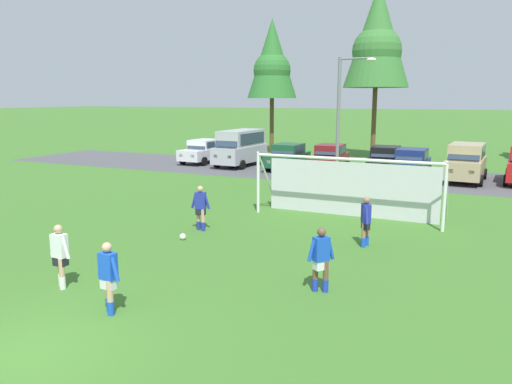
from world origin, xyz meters
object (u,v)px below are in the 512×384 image
object	(u,v)px
player_defender_far	(109,278)
parked_car_slot_center	(330,157)
parked_car_slot_center_right	(385,160)
player_striker_near	(60,256)
street_lamp	(342,121)
parked_car_slot_right	(411,163)
parked_car_slot_left	(240,147)
soccer_goal	(349,185)
player_midfield_center	(366,222)
player_winger_right	(321,260)
parked_car_slot_center_left	(288,157)
player_winger_left	(201,208)
soccer_ball	(183,237)
parked_car_slot_far_left	(203,151)
parked_car_slot_far_right	(466,162)

from	to	relation	value
player_defender_far	parked_car_slot_center	distance (m)	23.68
parked_car_slot_center	parked_car_slot_center_right	size ratio (longest dim) A/B	1.00
player_striker_near	street_lamp	distance (m)	17.29
parked_car_slot_right	parked_car_slot_center	bearing A→B (deg)	172.95
player_defender_far	parked_car_slot_right	distance (m)	23.16
parked_car_slot_left	parked_car_slot_right	world-z (taller)	parked_car_slot_left
soccer_goal	parked_car_slot_left	xyz separation A→B (m)	(-10.90, 11.87, 0.05)
player_midfield_center	street_lamp	world-z (taller)	street_lamp
player_winger_right	parked_car_slot_center_left	bearing A→B (deg)	113.69
player_winger_left	parked_car_slot_center	bearing A→B (deg)	90.66
soccer_ball	parked_car_slot_center	bearing A→B (deg)	90.91
parked_car_slot_left	parked_car_slot_center_left	world-z (taller)	parked_car_slot_left
soccer_goal	parked_car_slot_center	distance (m)	13.12
parked_car_slot_center_left	player_winger_right	bearing A→B (deg)	-66.31
parked_car_slot_right	player_striker_near	bearing A→B (deg)	-103.60
player_winger_right	street_lamp	distance (m)	15.06
player_winger_left	parked_car_slot_far_left	bearing A→B (deg)	120.70
parked_car_slot_far_left	parked_car_slot_center	distance (m)	9.58
soccer_goal	parked_car_slot_right	world-z (taller)	soccer_goal
player_winger_right	parked_car_slot_left	distance (m)	23.44
player_winger_right	parked_car_slot_far_right	world-z (taller)	parked_car_slot_far_right
player_midfield_center	soccer_ball	bearing A→B (deg)	-162.00
soccer_goal	player_winger_left	distance (m)	6.12
player_midfield_center	player_defender_far	bearing A→B (deg)	-118.04
parked_car_slot_far_right	parked_car_slot_center_left	bearing A→B (deg)	179.17
soccer_goal	parked_car_slot_center_right	size ratio (longest dim) A/B	1.73
parked_car_slot_center_left	parked_car_slot_far_right	world-z (taller)	parked_car_slot_far_right
player_striker_near	parked_car_slot_center	distance (m)	22.90
parked_car_slot_center	player_striker_near	bearing A→B (deg)	-90.26
parked_car_slot_far_left	parked_car_slot_right	size ratio (longest dim) A/B	1.01
soccer_goal	player_striker_near	bearing A→B (deg)	-113.54
parked_car_slot_center_left	parked_car_slot_center_right	size ratio (longest dim) A/B	0.98
player_striker_near	parked_car_slot_left	bearing A→B (deg)	105.63
player_winger_left	parked_car_slot_far_right	size ratio (longest dim) A/B	0.35
player_striker_near	parked_car_slot_right	xyz separation A→B (m)	(5.38, 22.25, 0.05)
street_lamp	parked_car_slot_far_right	bearing A→B (deg)	40.65
player_winger_left	player_striker_near	bearing A→B (deg)	-92.70
parked_car_slot_left	player_midfield_center	bearing A→B (deg)	-51.51
player_midfield_center	parked_car_slot_center	size ratio (longest dim) A/B	0.38
player_midfield_center	parked_car_slot_left	bearing A→B (deg)	128.49
player_midfield_center	street_lamp	bearing A→B (deg)	110.02
parked_car_slot_far_left	parked_car_slot_center	xyz separation A→B (m)	(9.58, 0.17, 0.00)
player_midfield_center	soccer_goal	bearing A→B (deg)	112.23
parked_car_slot_center_left	parked_car_slot_far_right	distance (m)	11.02
soccer_goal	player_striker_near	world-z (taller)	soccer_goal
soccer_ball	parked_car_slot_far_right	distance (m)	18.89
player_striker_near	parked_car_slot_far_right	bearing A→B (deg)	69.03
player_defender_far	street_lamp	size ratio (longest dim) A/B	0.24
player_winger_left	parked_car_slot_center	distance (m)	16.63
player_defender_far	parked_car_slot_far_left	xyz separation A→B (m)	(-11.64, 23.42, 0.05)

